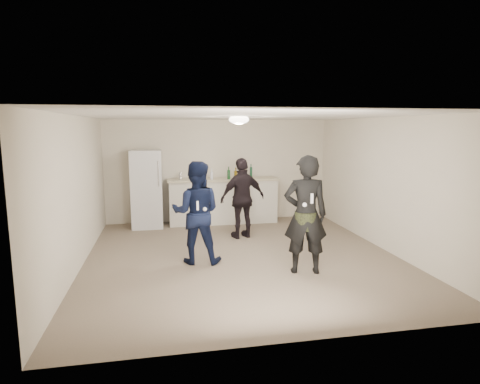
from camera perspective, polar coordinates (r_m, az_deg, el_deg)
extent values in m
plane|color=#6B5B4C|center=(7.35, 0.30, -9.13)|extent=(6.00, 6.00, 0.00)
plane|color=silver|center=(6.99, 0.32, 10.74)|extent=(6.00, 6.00, 0.00)
plane|color=beige|center=(10.00, -3.07, 3.05)|extent=(6.00, 0.00, 6.00)
plane|color=beige|center=(4.22, 8.37, -5.39)|extent=(6.00, 0.00, 6.00)
plane|color=beige|center=(7.06, -22.13, -0.12)|extent=(0.00, 6.00, 6.00)
plane|color=beige|center=(8.06, 19.86, 1.07)|extent=(0.00, 6.00, 6.00)
cube|color=beige|center=(9.79, -2.42, -1.37)|extent=(2.60, 0.56, 1.05)
cube|color=beige|center=(9.70, -2.44, 1.80)|extent=(2.68, 0.64, 0.04)
cube|color=silver|center=(9.56, -13.12, 0.43)|extent=(0.70, 0.70, 1.80)
cylinder|color=silver|center=(9.13, -11.53, 2.62)|extent=(0.02, 0.02, 0.60)
ellipsoid|color=white|center=(7.28, -0.15, 10.28)|extent=(0.36, 0.36, 0.16)
cylinder|color=silver|center=(9.61, -8.44, 2.27)|extent=(0.08, 0.08, 0.17)
imported|color=#101B43|center=(6.87, -6.23, -2.92)|extent=(0.97, 0.82, 1.75)
imported|color=black|center=(6.42, 9.30, -3.21)|extent=(0.77, 0.58, 1.89)
cylinder|color=#2E3A1A|center=(6.44, 9.28, -4.03)|extent=(0.34, 0.34, 0.28)
imported|color=black|center=(8.39, 0.37, -0.90)|extent=(1.06, 0.64, 1.69)
cube|color=silver|center=(6.56, -6.05, -1.93)|extent=(0.04, 0.04, 0.15)
sphere|color=silver|center=(6.61, -5.03, -2.44)|extent=(0.07, 0.07, 0.07)
cube|color=silver|center=(6.13, 10.18, -0.90)|extent=(0.04, 0.04, 0.15)
sphere|color=silver|center=(6.14, 9.18, -1.81)|extent=(0.07, 0.07, 0.07)
cylinder|color=#7B6012|center=(9.72, -0.62, 2.49)|extent=(0.08, 0.08, 0.19)
cylinder|color=#15492B|center=(9.99, 1.57, 2.85)|extent=(0.06, 0.06, 0.25)
cylinder|color=#15491E|center=(9.56, -1.61, 2.48)|extent=(0.07, 0.07, 0.22)
cylinder|color=white|center=(9.58, -4.04, 2.36)|extent=(0.07, 0.07, 0.18)
cylinder|color=#954E15|center=(9.92, 0.47, 2.73)|extent=(0.07, 0.07, 0.22)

